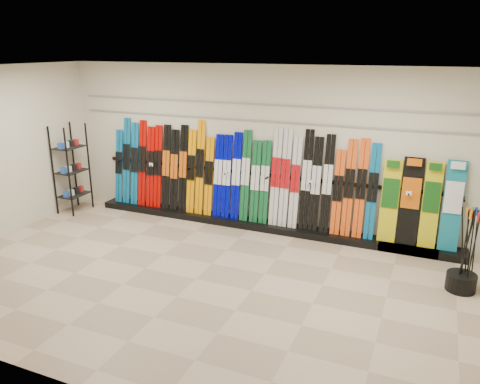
% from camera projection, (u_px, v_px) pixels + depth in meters
% --- Properties ---
extents(floor, '(8.00, 8.00, 0.00)m').
position_uv_depth(floor, '(196.00, 279.00, 6.93)').
color(floor, tan).
rests_on(floor, ground).
extents(back_wall, '(8.00, 0.00, 8.00)m').
position_uv_depth(back_wall, '(257.00, 147.00, 8.67)').
color(back_wall, beige).
rests_on(back_wall, floor).
extents(ceiling, '(8.00, 8.00, 0.00)m').
position_uv_depth(ceiling, '(189.00, 70.00, 6.03)').
color(ceiling, silver).
rests_on(ceiling, back_wall).
extents(ski_rack_base, '(8.00, 0.40, 0.12)m').
position_uv_depth(ski_rack_base, '(263.00, 225.00, 8.83)').
color(ski_rack_base, black).
rests_on(ski_rack_base, floor).
extents(skis, '(5.38, 0.28, 1.83)m').
position_uv_depth(skis, '(232.00, 175.00, 8.87)').
color(skis, '#085B93').
rests_on(skis, ski_rack_base).
extents(snowboards, '(1.26, 0.23, 1.47)m').
position_uv_depth(snowboards, '(420.00, 203.00, 7.65)').
color(snowboards, gold).
rests_on(snowboards, ski_rack_base).
extents(accessory_rack, '(0.40, 0.60, 1.81)m').
position_uv_depth(accessory_rack, '(71.00, 169.00, 9.55)').
color(accessory_rack, black).
rests_on(accessory_rack, floor).
extents(pole_bin, '(0.41, 0.41, 0.25)m').
position_uv_depth(pole_bin, '(461.00, 282.00, 6.58)').
color(pole_bin, black).
rests_on(pole_bin, floor).
extents(ski_poles, '(0.27, 0.29, 1.18)m').
position_uv_depth(ski_poles, '(467.00, 249.00, 6.47)').
color(ski_poles, black).
rests_on(ski_poles, pole_bin).
extents(slatwall_rail_0, '(7.60, 0.02, 0.03)m').
position_uv_depth(slatwall_rail_0, '(257.00, 121.00, 8.51)').
color(slatwall_rail_0, gray).
rests_on(slatwall_rail_0, back_wall).
extents(slatwall_rail_1, '(7.60, 0.02, 0.03)m').
position_uv_depth(slatwall_rail_1, '(257.00, 104.00, 8.42)').
color(slatwall_rail_1, gray).
rests_on(slatwall_rail_1, back_wall).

